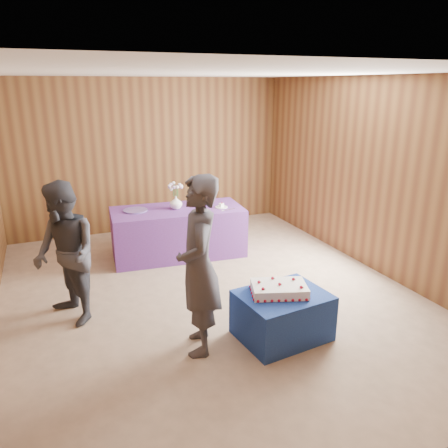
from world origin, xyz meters
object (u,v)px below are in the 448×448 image
serving_table (178,232)px  vase (176,202)px  guest_right (65,254)px  guest_left (199,266)px  sheet_cake (279,289)px  cake_table (282,315)px

serving_table → vase: bearing=134.6°
serving_table → guest_right: size_ratio=1.24×
vase → guest_left: size_ratio=0.11×
vase → sheet_cake: bearing=-83.5°
cake_table → serving_table: bearing=90.8°
cake_table → vase: vase is taller
cake_table → guest_left: (-0.87, 0.14, 0.65)m
cake_table → serving_table: serving_table is taller
guest_left → sheet_cake: bearing=98.4°
guest_right → vase: bearing=110.6°
serving_table → vase: size_ratio=10.01×
sheet_cake → guest_left: size_ratio=0.38×
vase → guest_right: 2.26m
serving_table → guest_left: bearing=-96.8°
guest_left → vase: bearing=-175.7°
guest_right → sheet_cake: bearing=38.8°
sheet_cake → serving_table: bearing=114.9°
sheet_cake → guest_right: (-2.01, 1.19, 0.26)m
serving_table → guest_right: guest_right is taller
vase → cake_table: bearing=-82.8°
sheet_cake → guest_left: (-0.84, 0.11, 0.35)m
vase → serving_table: bearing=-50.6°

